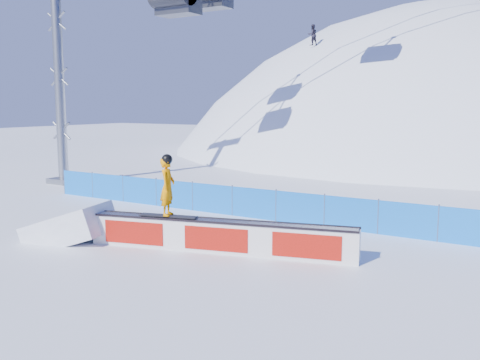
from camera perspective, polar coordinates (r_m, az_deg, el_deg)
The scene contains 7 objects.
ground at distance 17.64m, azimuth -5.94°, elevation -6.71°, with size 160.00×160.00×0.00m, color white.
snow_hill at distance 60.79m, azimuth 20.00°, elevation -14.10°, with size 64.00×64.00×64.00m.
safety_fence at distance 21.16m, azimuth 1.46°, elevation -2.49°, with size 22.05×0.05×1.30m.
rail_box at distance 16.40m, azimuth -2.29°, elevation -6.01°, with size 8.32×2.71×1.01m.
snow_ramp at distance 18.88m, azimuth -17.68°, elevation -6.07°, with size 2.64×1.76×0.99m, color white, non-canonical shape.
snowboarder at distance 16.72m, azimuth -7.74°, elevation -0.64°, with size 1.90×0.80×1.96m.
distant_skiers at distance 46.21m, azimuth 20.86°, elevation 16.81°, with size 19.52×10.48×6.02m.
Camera 1 is at (10.42, -13.50, 4.51)m, focal length 40.00 mm.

